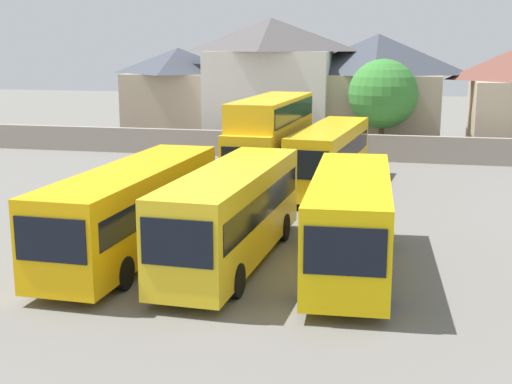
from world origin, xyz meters
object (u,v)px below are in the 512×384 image
bus_1 (134,205)px  house_terrace_right (377,90)px  bus_2 (232,210)px  bus_3 (350,218)px  house_terrace_centre (271,81)px  house_terrace_left (179,93)px  bus_5 (330,154)px  tree_left_of_lot (383,94)px  bus_4 (271,137)px

bus_1 → house_terrace_right: size_ratio=1.21×
bus_2 → bus_3: (4.19, -0.05, -0.03)m
house_terrace_centre → bus_2: bearing=-81.1°
bus_2 → house_terrace_left: (-12.70, 31.30, 1.87)m
bus_5 → house_terrace_centre: house_terrace_centre is taller
house_terrace_centre → house_terrace_right: house_terrace_centre is taller
bus_2 → house_terrace_centre: house_terrace_centre is taller
bus_1 → tree_left_of_lot: 27.40m
house_terrace_centre → bus_3: bearing=-73.5°
bus_5 → tree_left_of_lot: 12.95m
house_terrace_centre → house_terrace_left: bearing=168.8°
bus_5 → tree_left_of_lot: size_ratio=1.68×
bus_1 → bus_3: bus_3 is taller
bus_2 → bus_5: (1.85, 13.80, 0.00)m
bus_4 → house_terrace_left: house_terrace_left is taller
bus_5 → bus_4: bearing=-81.5°
house_terrace_left → house_terrace_right: 16.13m
house_terrace_right → bus_3: bearing=-88.5°
house_terrace_left → tree_left_of_lot: size_ratio=1.18×
house_terrace_left → house_terrace_centre: size_ratio=0.82×
house_terrace_centre → tree_left_of_lot: (8.68, -3.37, -0.60)m
bus_3 → bus_4: 14.74m
bus_4 → bus_5: bearing=96.3°
bus_4 → bus_5: size_ratio=0.93×
bus_5 → house_terrace_right: size_ratio=1.16×
bus_3 → bus_1: bearing=-95.1°
bus_3 → house_terrace_left: 35.66m
bus_5 → house_terrace_left: bearing=-135.6°
bus_2 → house_terrace_right: (3.41, 30.47, 2.41)m
bus_4 → tree_left_of_lot: 13.93m
bus_1 → house_terrace_centre: (-0.83, 29.51, 3.06)m
house_terrace_centre → tree_left_of_lot: size_ratio=1.43×
bus_1 → tree_left_of_lot: size_ratio=1.75×
house_terrace_left → bus_1: bearing=-74.1°
bus_2 → bus_5: bearing=174.6°
bus_5 → house_terrace_right: house_terrace_right is taller
bus_1 → house_terrace_right: 31.22m
bus_1 → tree_left_of_lot: bearing=164.7°
bus_1 → tree_left_of_lot: (7.85, 26.13, 2.46)m
bus_2 → bus_4: bus_4 is taller
bus_2 → bus_3: bus_2 is taller
bus_2 → house_terrace_right: size_ratio=1.11×
bus_2 → tree_left_of_lot: 26.75m
bus_5 → house_terrace_left: (-14.55, 17.50, 1.87)m
bus_1 → house_terrace_centre: 29.68m
house_terrace_left → house_terrace_right: bearing=-3.0°
house_terrace_left → bus_3: bearing=-61.7°
bus_2 → bus_4: bearing=-172.1°
bus_3 → tree_left_of_lot: size_ratio=1.51×
bus_2 → house_terrace_centre: 30.21m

